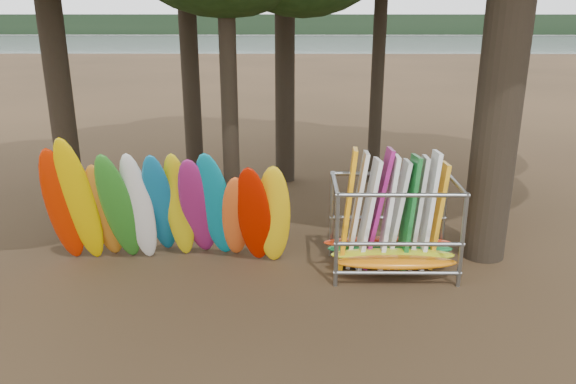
{
  "coord_description": "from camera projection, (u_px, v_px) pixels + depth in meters",
  "views": [
    {
      "loc": [
        0.02,
        -11.02,
        5.55
      ],
      "look_at": [
        -0.1,
        1.5,
        1.4
      ],
      "focal_mm": 35.0,
      "sensor_mm": 36.0,
      "label": 1
    }
  ],
  "objects": [
    {
      "name": "kayak_row",
      "position": [
        164.0,
        209.0,
        12.2
      ],
      "size": [
        5.37,
        2.12,
        3.23
      ],
      "color": "red",
      "rests_on": "ground"
    },
    {
      "name": "ground",
      "position": [
        292.0,
        275.0,
        12.21
      ],
      "size": [
        120.0,
        120.0,
        0.0
      ],
      "primitive_type": "plane",
      "color": "#47331E",
      "rests_on": "ground"
    },
    {
      "name": "far_shore",
      "position": [
        293.0,
        24.0,
        115.99
      ],
      "size": [
        160.0,
        4.0,
        4.0
      ],
      "primitive_type": "cube",
      "color": "black",
      "rests_on": "ground"
    },
    {
      "name": "lake",
      "position": [
        293.0,
        54.0,
        69.16
      ],
      "size": [
        160.0,
        160.0,
        0.0
      ],
      "primitive_type": "plane",
      "color": "gray",
      "rests_on": "ground"
    },
    {
      "name": "storage_rack",
      "position": [
        393.0,
        228.0,
        12.15
      ],
      "size": [
        2.94,
        1.58,
        2.73
      ],
      "color": "gray",
      "rests_on": "ground"
    }
  ]
}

